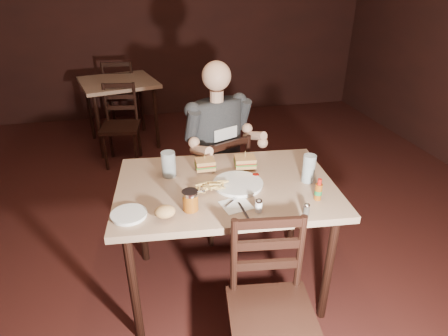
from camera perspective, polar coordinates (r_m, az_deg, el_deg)
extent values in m
plane|color=black|center=(2.64, -5.63, -16.90)|extent=(7.00, 7.00, 0.00)
plane|color=black|center=(5.41, -11.50, 22.22)|extent=(6.00, 0.00, 6.00)
cube|color=tan|center=(2.16, 0.29, -2.96)|extent=(1.30, 0.93, 0.04)
cylinder|color=black|center=(2.13, -13.59, -17.39)|extent=(0.05, 0.05, 0.73)
cylinder|color=black|center=(2.64, -12.48, -7.29)|extent=(0.05, 0.05, 0.73)
cylinder|color=black|center=(2.26, 15.61, -14.64)|extent=(0.05, 0.05, 0.73)
cylinder|color=black|center=(2.75, 10.53, -5.63)|extent=(0.05, 0.05, 0.73)
cube|color=tan|center=(4.53, -15.87, 12.45)|extent=(0.97, 0.97, 0.04)
cylinder|color=black|center=(4.30, -18.49, 5.85)|extent=(0.04, 0.04, 0.73)
cylinder|color=black|center=(4.90, -19.76, 8.24)|extent=(0.04, 0.04, 0.73)
cylinder|color=black|center=(4.41, -10.29, 7.40)|extent=(0.04, 0.04, 0.73)
cylinder|color=black|center=(5.00, -12.48, 9.58)|extent=(0.04, 0.04, 0.73)
cylinder|color=white|center=(2.13, 2.15, -2.52)|extent=(0.30, 0.30, 0.02)
ellipsoid|color=maroon|center=(2.22, 4.86, -0.98)|extent=(0.04, 0.04, 0.01)
cylinder|color=silver|center=(2.23, -8.43, 0.57)|extent=(0.09, 0.09, 0.15)
cylinder|color=silver|center=(2.20, 12.79, -0.08)|extent=(0.08, 0.08, 0.17)
cube|color=white|center=(1.96, 1.85, -5.66)|extent=(0.17, 0.17, 0.00)
cube|color=silver|center=(1.89, 3.22, -6.89)|extent=(0.03, 0.20, 0.00)
cube|color=silver|center=(1.99, 1.45, -4.89)|extent=(0.12, 0.12, 0.00)
cylinder|color=white|center=(1.93, -14.28, -6.98)|extent=(0.19, 0.19, 0.01)
ellipsoid|color=tan|center=(1.86, -8.99, -6.59)|extent=(0.11, 0.09, 0.06)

